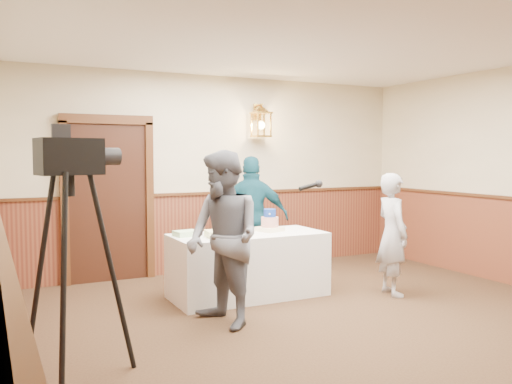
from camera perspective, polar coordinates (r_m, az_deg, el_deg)
ground at (r=5.13m, az=12.01°, el=-15.19°), size 7.00×7.00×0.00m
room_shell at (r=5.18m, az=8.64°, el=2.22°), size 6.02×7.02×2.81m
display_table at (r=6.43m, az=-0.81°, el=-7.69°), size 1.80×0.80×0.75m
tiered_cake at (r=6.54m, az=1.46°, el=-3.23°), size 0.33×0.33×0.27m
sheet_cake_yellow at (r=6.13m, az=-3.61°, el=-4.37°), size 0.39×0.32×0.07m
sheet_cake_green at (r=6.21m, az=-7.37°, el=-4.34°), size 0.28×0.24×0.06m
interviewer at (r=5.27m, az=-3.44°, el=-4.93°), size 1.57×0.94×1.72m
baker at (r=6.65m, az=14.16°, el=-4.33°), size 0.45×0.59×1.46m
assistant_p at (r=7.32m, az=-0.37°, el=-2.68°), size 1.05×0.77×1.65m
tv_camera_rig at (r=4.18m, az=-18.77°, el=-8.27°), size 0.71×0.66×1.79m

